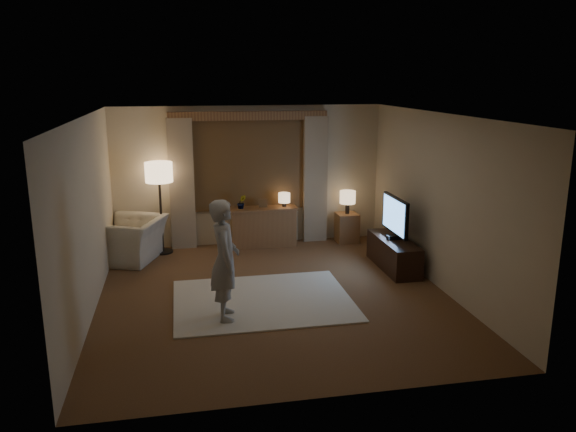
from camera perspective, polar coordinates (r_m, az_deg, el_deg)
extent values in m
cube|color=brown|center=(8.29, -1.39, -8.13)|extent=(5.00, 5.50, 0.02)
cube|color=silver|center=(7.69, -1.51, 10.27)|extent=(5.00, 5.50, 0.02)
cube|color=beige|center=(10.56, -3.97, 4.09)|extent=(5.00, 0.02, 2.60)
cube|color=beige|center=(5.29, 3.61, -6.01)|extent=(5.00, 0.02, 2.60)
cube|color=beige|center=(7.88, -19.75, -0.12)|extent=(0.02, 5.50, 2.60)
cube|color=beige|center=(8.66, 15.17, 1.43)|extent=(0.02, 5.50, 2.60)
cube|color=black|center=(10.50, -3.97, 5.41)|extent=(2.00, 0.01, 1.70)
cube|color=brown|center=(10.49, -3.96, 5.40)|extent=(2.08, 0.04, 1.78)
cube|color=tan|center=(10.40, -10.74, 3.16)|extent=(0.45, 0.12, 2.40)
cube|color=tan|center=(10.70, 2.78, 3.69)|extent=(0.45, 0.12, 2.40)
cube|color=brown|center=(10.34, -4.01, 10.13)|extent=(2.90, 0.14, 0.16)
cube|color=beige|center=(8.10, -2.58, -8.53)|extent=(2.50, 2.00, 0.02)
cube|color=brown|center=(10.55, -2.52, -1.19)|extent=(1.20, 0.40, 0.70)
cube|color=brown|center=(10.44, -2.54, 1.19)|extent=(0.16, 0.02, 0.20)
imported|color=#999999|center=(10.38, -4.73, 1.36)|extent=(0.17, 0.13, 0.30)
cylinder|color=black|center=(10.51, -0.39, 1.07)|extent=(0.08, 0.08, 0.12)
cylinder|color=#EFC58F|center=(10.48, -0.39, 1.87)|extent=(0.22, 0.22, 0.18)
cylinder|color=black|center=(10.46, -12.56, -3.55)|extent=(0.35, 0.35, 0.03)
cylinder|color=black|center=(10.29, -12.75, -0.15)|extent=(0.04, 0.04, 1.31)
cylinder|color=#EFC58F|center=(10.13, -13.00, 4.36)|extent=(0.48, 0.48, 0.35)
imported|color=#BFB89D|center=(10.08, -15.61, -2.33)|extent=(1.32, 1.40, 0.74)
cube|color=brown|center=(10.87, 6.00, -1.18)|extent=(0.40, 0.40, 0.56)
cylinder|color=black|center=(10.78, 6.05, 0.77)|extent=(0.08, 0.08, 0.20)
cylinder|color=#EFC58F|center=(10.73, 6.08, 1.91)|extent=(0.30, 0.30, 0.24)
cube|color=black|center=(9.50, 10.67, -3.78)|extent=(0.45, 1.40, 0.50)
cube|color=black|center=(9.42, 10.74, -2.14)|extent=(0.24, 0.11, 0.07)
cube|color=black|center=(9.32, 10.85, 0.09)|extent=(0.05, 0.98, 0.60)
cube|color=#5496E6|center=(9.31, 10.66, 0.08)|extent=(0.00, 0.91, 0.54)
imported|color=#B0ABA3|center=(7.29, -6.44, -4.44)|extent=(0.40, 0.59, 1.59)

